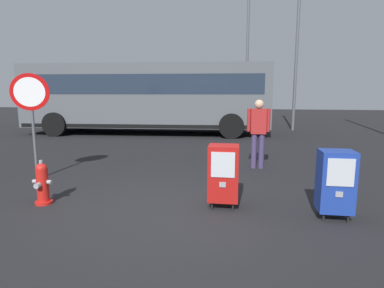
{
  "coord_description": "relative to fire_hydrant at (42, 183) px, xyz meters",
  "views": [
    {
      "loc": [
        1.14,
        -4.53,
        1.86
      ],
      "look_at": [
        0.3,
        1.2,
        0.9
      ],
      "focal_mm": 29.69,
      "sensor_mm": 36.0,
      "label": 1
    }
  ],
  "objects": [
    {
      "name": "newspaper_box_secondary",
      "position": [
        2.98,
        0.29,
        0.22
      ],
      "size": [
        0.48,
        0.42,
        1.02
      ],
      "color": "black",
      "rests_on": "ground_plane"
    },
    {
      "name": "fire_hydrant",
      "position": [
        0.0,
        0.0,
        0.0
      ],
      "size": [
        0.33,
        0.32,
        0.75
      ],
      "color": "red",
      "rests_on": "ground_plane"
    },
    {
      "name": "pedestrian",
      "position": [
        3.68,
        3.09,
        0.6
      ],
      "size": [
        0.55,
        0.22,
        1.67
      ],
      "color": "#382D51",
      "rests_on": "ground_plane"
    },
    {
      "name": "newspaper_box_primary",
      "position": [
        4.63,
        0.06,
        0.22
      ],
      "size": [
        0.48,
        0.42,
        1.02
      ],
      "color": "black",
      "rests_on": "ground_plane"
    },
    {
      "name": "street_light_far_left",
      "position": [
        5.81,
        11.19,
        4.1
      ],
      "size": [
        0.32,
        0.32,
        7.76
      ],
      "color": "#4C4F54",
      "rests_on": "ground_plane"
    },
    {
      "name": "street_light_near_left",
      "position": [
        3.58,
        12.98,
        3.93
      ],
      "size": [
        0.32,
        0.32,
        7.43
      ],
      "color": "#4C4F54",
      "rests_on": "ground_plane"
    },
    {
      "name": "bus_far",
      "position": [
        -2.75,
        12.91,
        1.36
      ],
      "size": [
        10.75,
        3.93,
        3.0
      ],
      "rotation": [
        0.0,
        0.0,
        0.14
      ],
      "color": "#4C5156",
      "rests_on": "ground_plane"
    },
    {
      "name": "stop_sign",
      "position": [
        -1.06,
        1.38,
        1.25
      ],
      "size": [
        0.71,
        0.31,
        2.23
      ],
      "color": "#4C4F54",
      "rests_on": "ground_plane"
    },
    {
      "name": "ground_plane",
      "position": [
        2.06,
        -0.14,
        -0.35
      ],
      "size": [
        60.0,
        60.0,
        0.0
      ],
      "primitive_type": "plane",
      "color": "black"
    },
    {
      "name": "bus_near",
      "position": [
        -0.82,
        9.04,
        1.36
      ],
      "size": [
        10.63,
        3.26,
        3.0
      ],
      "rotation": [
        0.0,
        0.0,
        0.06
      ],
      "color": "#4C5156",
      "rests_on": "ground_plane"
    }
  ]
}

